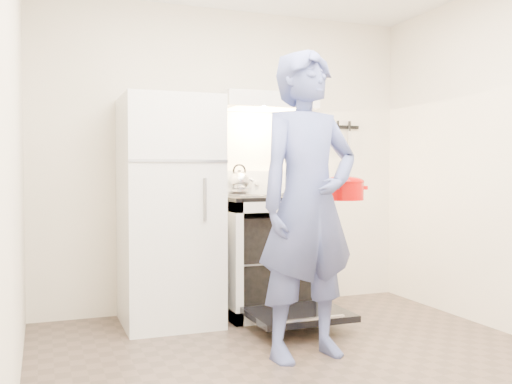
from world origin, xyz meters
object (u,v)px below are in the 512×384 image
refrigerator (169,211)px  dutch_oven (344,191)px  tea_kettle (239,180)px  person (308,204)px  stove_body (268,256)px

refrigerator → dutch_oven: bearing=-41.9°
tea_kettle → person: size_ratio=0.14×
person → tea_kettle: bearing=81.2°
refrigerator → tea_kettle: (0.64, 0.24, 0.23)m
tea_kettle → dutch_oven: tea_kettle is taller
stove_body → tea_kettle: bearing=127.4°
stove_body → refrigerator: bearing=-178.2°
stove_body → person: 1.23m
refrigerator → stove_body: (0.81, 0.02, -0.39)m
person → dutch_oven: size_ratio=5.63×
refrigerator → tea_kettle: refrigerator is taller
refrigerator → person: (0.63, -1.09, 0.09)m
person → dutch_oven: bearing=20.9°
dutch_oven → refrigerator: bearing=138.1°
refrigerator → dutch_oven: 1.34m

